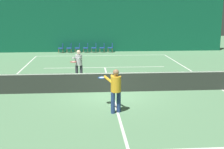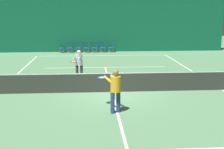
# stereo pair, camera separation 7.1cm
# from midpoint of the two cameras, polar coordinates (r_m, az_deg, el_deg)

# --- Properties ---
(ground_plane) EXTENTS (60.00, 60.00, 0.00)m
(ground_plane) POSITION_cam_midpoint_polar(r_m,az_deg,el_deg) (15.07, 0.09, -3.20)
(ground_plane) COLOR #56845B
(backdrop_curtain) EXTENTS (23.00, 0.12, 4.86)m
(backdrop_curtain) POSITION_cam_midpoint_polar(r_m,az_deg,el_deg) (28.98, -1.99, 8.98)
(backdrop_curtain) COLOR #0F5138
(backdrop_curtain) RESTS_ON ground
(court_line_baseline_far) EXTENTS (11.00, 0.10, 0.00)m
(court_line_baseline_far) POSITION_cam_midpoint_polar(r_m,az_deg,el_deg) (26.72, -1.76, 3.50)
(court_line_baseline_far) COLOR silver
(court_line_baseline_far) RESTS_ON ground
(court_line_service_far) EXTENTS (8.25, 0.10, 0.00)m
(court_line_service_far) POSITION_cam_midpoint_polar(r_m,az_deg,el_deg) (21.30, -1.15, 1.31)
(court_line_service_far) COLOR silver
(court_line_service_far) RESTS_ON ground
(court_line_sideline_right) EXTENTS (0.10, 23.80, 0.00)m
(court_line_sideline_right) POSITION_cam_midpoint_polar(r_m,az_deg,el_deg) (16.40, 19.66, -2.65)
(court_line_sideline_right) COLOR silver
(court_line_sideline_right) RESTS_ON ground
(court_line_centre) EXTENTS (0.10, 12.80, 0.00)m
(court_line_centre) POSITION_cam_midpoint_polar(r_m,az_deg,el_deg) (15.07, 0.09, -3.20)
(court_line_centre) COLOR silver
(court_line_centre) RESTS_ON ground
(tennis_net) EXTENTS (12.00, 0.10, 1.07)m
(tennis_net) POSITION_cam_midpoint_polar(r_m,az_deg,el_deg) (14.95, 0.09, -1.31)
(tennis_net) COLOR #2D332D
(tennis_net) RESTS_ON ground
(player_near) EXTENTS (0.97, 1.37, 1.71)m
(player_near) POSITION_cam_midpoint_polar(r_m,az_deg,el_deg) (11.90, 0.71, -2.39)
(player_near) COLOR navy
(player_near) RESTS_ON ground
(player_far) EXTENTS (0.69, 1.40, 1.68)m
(player_far) POSITION_cam_midpoint_polar(r_m,az_deg,el_deg) (17.54, -5.96, 2.18)
(player_far) COLOR #2D2D38
(player_far) RESTS_ON ground
(courtside_chair_0) EXTENTS (0.44, 0.44, 0.84)m
(courtside_chair_0) POSITION_cam_midpoint_polar(r_m,az_deg,el_deg) (28.69, -8.99, 4.92)
(courtside_chair_0) COLOR brown
(courtside_chair_0) RESTS_ON ground
(courtside_chair_1) EXTENTS (0.44, 0.44, 0.84)m
(courtside_chair_1) POSITION_cam_midpoint_polar(r_m,az_deg,el_deg) (28.64, -7.49, 4.95)
(courtside_chair_1) COLOR brown
(courtside_chair_1) RESTS_ON ground
(courtside_chair_2) EXTENTS (0.44, 0.44, 0.84)m
(courtside_chair_2) POSITION_cam_midpoint_polar(r_m,az_deg,el_deg) (28.60, -5.99, 4.98)
(courtside_chair_2) COLOR brown
(courtside_chair_2) RESTS_ON ground
(courtside_chair_3) EXTENTS (0.44, 0.44, 0.84)m
(courtside_chair_3) POSITION_cam_midpoint_polar(r_m,az_deg,el_deg) (28.58, -4.49, 5.00)
(courtside_chair_3) COLOR brown
(courtside_chair_3) RESTS_ON ground
(courtside_chair_4) EXTENTS (0.44, 0.44, 0.84)m
(courtside_chair_4) POSITION_cam_midpoint_polar(r_m,az_deg,el_deg) (28.59, -2.98, 5.02)
(courtside_chair_4) COLOR brown
(courtside_chair_4) RESTS_ON ground
(courtside_chair_5) EXTENTS (0.44, 0.44, 0.84)m
(courtside_chair_5) POSITION_cam_midpoint_polar(r_m,az_deg,el_deg) (28.61, -1.47, 5.04)
(courtside_chair_5) COLOR brown
(courtside_chair_5) RESTS_ON ground
(courtside_chair_6) EXTENTS (0.44, 0.44, 0.84)m
(courtside_chair_6) POSITION_cam_midpoint_polar(r_m,az_deg,el_deg) (28.66, 0.03, 5.05)
(courtside_chair_6) COLOR brown
(courtside_chair_6) RESTS_ON ground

